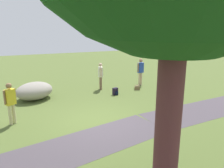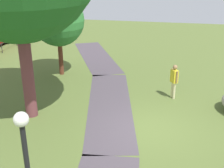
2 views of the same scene
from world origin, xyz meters
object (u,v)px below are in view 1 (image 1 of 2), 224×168
lawn_boulder (34,91)px  backpack_by_boulder (44,89)px  woman_with_handbag (141,70)px  spare_backpack_on_lawn (115,91)px  frisbee_on_grass (43,90)px  passerby_on_path (101,74)px  man_near_boulder (10,101)px  handbag_on_grass (137,88)px

lawn_boulder → backpack_by_boulder: size_ratio=6.29×
woman_with_handbag → spare_backpack_on_lawn: 2.83m
woman_with_handbag → frisbee_on_grass: (6.10, -1.26, -1.02)m
spare_backpack_on_lawn → passerby_on_path: bearing=-74.4°
passerby_on_path → backpack_by_boulder: passerby_on_path is taller
lawn_boulder → spare_backpack_on_lawn: size_ratio=6.29×
passerby_on_path → frisbee_on_grass: size_ratio=7.24×
lawn_boulder → spare_backpack_on_lawn: bearing=167.8°
man_near_boulder → spare_backpack_on_lawn: bearing=-159.2°
frisbee_on_grass → lawn_boulder: bearing=70.7°
woman_with_handbag → frisbee_on_grass: woman_with_handbag is taller
backpack_by_boulder → spare_backpack_on_lawn: 4.26m
spare_backpack_on_lawn → frisbee_on_grass: spare_backpack_on_lawn is taller
passerby_on_path → spare_backpack_on_lawn: (-0.39, 1.39, -0.76)m
passerby_on_path → handbag_on_grass: 2.40m
spare_backpack_on_lawn → frisbee_on_grass: (3.74, -2.58, -0.18)m
woman_with_handbag → man_near_boulder: 8.44m
woman_with_handbag → man_near_boulder: (7.74, 3.36, -0.04)m
woman_with_handbag → frisbee_on_grass: size_ratio=7.77×
handbag_on_grass → frisbee_on_grass: 5.81m
lawn_boulder → backpack_by_boulder: (-0.60, -1.15, -0.27)m
lawn_boulder → woman_with_handbag: bearing=-176.7°
man_near_boulder → handbag_on_grass: (-7.04, -2.47, -0.85)m
lawn_boulder → handbag_on_grass: (-5.97, 0.51, -0.32)m
handbag_on_grass → spare_backpack_on_lawn: size_ratio=0.88×
backpack_by_boulder → frisbee_on_grass: (0.02, -0.50, -0.18)m
spare_backpack_on_lawn → lawn_boulder: bearing=-12.2°
frisbee_on_grass → backpack_by_boulder: bearing=92.3°
passerby_on_path → spare_backpack_on_lawn: size_ratio=4.12×
handbag_on_grass → backpack_by_boulder: backpack_by_boulder is taller
spare_backpack_on_lawn → frisbee_on_grass: 4.55m
lawn_boulder → man_near_boulder: size_ratio=1.47×
handbag_on_grass → passerby_on_path: bearing=-25.4°
handbag_on_grass → man_near_boulder: bearing=19.3°
passerby_on_path → spare_backpack_on_lawn: bearing=105.6°
woman_with_handbag → passerby_on_path: 2.75m
backpack_by_boulder → passerby_on_path: bearing=168.3°
passerby_on_path → backpack_by_boulder: 3.48m
lawn_boulder → frisbee_on_grass: lawn_boulder is taller
lawn_boulder → passerby_on_path: size_ratio=1.53×
passerby_on_path → backpack_by_boulder: size_ratio=4.12×
man_near_boulder → handbag_on_grass: man_near_boulder is taller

